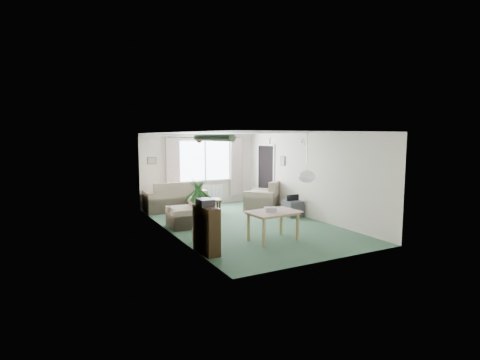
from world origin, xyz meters
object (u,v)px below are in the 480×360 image
sofa (175,196)px  armchair_corner (263,195)px  tv_cube (293,208)px  armchair_left (185,213)px  bookshelf (206,230)px  houseplant (198,209)px  pet_bed (270,210)px  coffee_table (204,207)px  dining_table (273,226)px

sofa → armchair_corner: (2.50, -1.18, -0.01)m
sofa → tv_cube: bearing=139.9°
armchair_corner → tv_cube: bearing=58.3°
armchair_left → bookshelf: bookshelf is taller
armchair_left → houseplant: bearing=-4.5°
armchair_left → pet_bed: (3.00, 0.65, -0.32)m
armchair_left → pet_bed: bearing=104.0°
armchair_left → coffee_table: 1.67m
sofa → dining_table: size_ratio=1.81×
armchair_corner → pet_bed: size_ratio=1.90×
armchair_left → pet_bed: size_ratio=1.56×
tv_cube → sofa: bearing=140.3°
armchair_corner → armchair_left: bearing=-21.5°
armchair_corner → coffee_table: size_ratio=1.02×
armchair_corner → dining_table: 3.60m
armchair_corner → coffee_table: 1.95m
coffee_table → houseplant: (-1.20, -2.64, 0.50)m
bookshelf → dining_table: (1.66, 0.15, -0.15)m
sofa → armchair_corner: 2.77m
armchair_left → bookshelf: 2.29m
armchair_corner → bookshelf: bookshelf is taller
armchair_left → coffee_table: size_ratio=0.83×
armchair_left → coffee_table: bearing=142.6°
coffee_table → houseplant: bearing=-114.5°
bookshelf → pet_bed: size_ratio=1.79×
tv_cube → armchair_corner: bearing=102.5°
sofa → dining_table: bearing=103.3°
armchair_corner → bookshelf: (-3.32, -3.34, 0.02)m
armchair_left → tv_cube: (3.20, -0.24, -0.14)m
tv_cube → pet_bed: (-0.20, 0.89, -0.18)m
houseplant → dining_table: size_ratio=1.41×
sofa → tv_cube: sofa is taller
armchair_corner → dining_table: armchair_corner is taller
armchair_left → bookshelf: size_ratio=0.87×
armchair_left → bookshelf: bearing=-6.7°
armchair_corner → coffee_table: bearing=-47.6°
sofa → dining_table: (0.84, -4.37, -0.14)m
armchair_corner → coffee_table: (-1.92, 0.21, -0.23)m
armchair_left → pet_bed: armchair_left is taller
sofa → armchair_corner: size_ratio=1.84×
sofa → houseplant: bearing=82.6°
tv_cube → dining_table: bearing=-132.3°
dining_table → armchair_corner: bearing=62.5°
coffee_table → sofa: bearing=120.7°
bookshelf → tv_cube: bearing=27.1°
bookshelf → houseplant: size_ratio=0.65×
armchair_corner → armchair_left: (-2.98, -1.08, -0.08)m
tv_cube → armchair_left: bearing=178.5°
pet_bed → coffee_table: bearing=161.8°
armchair_left → houseplant: (-0.15, -1.35, 0.35)m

